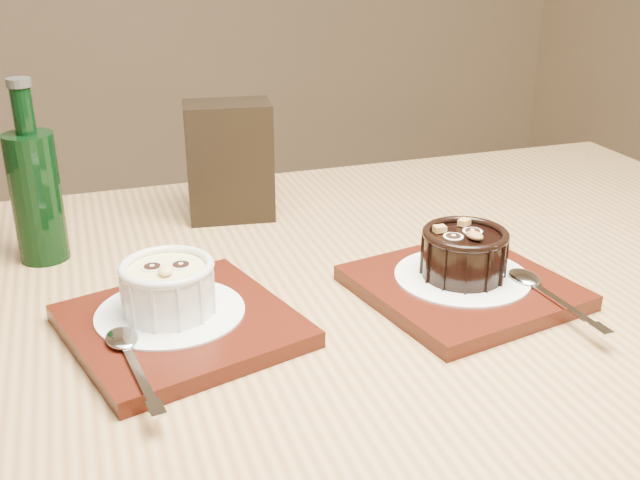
{
  "coord_description": "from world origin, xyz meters",
  "views": [
    {
      "loc": [
        -0.37,
        -0.35,
        1.08
      ],
      "look_at": [
        -0.12,
        0.22,
        0.81
      ],
      "focal_mm": 42.0,
      "sensor_mm": 36.0,
      "label": 1
    }
  ],
  "objects_px": {
    "condiment_stand": "(229,161)",
    "green_bottle": "(36,192)",
    "ramekin_white": "(168,285)",
    "ramekin_dark": "(464,251)",
    "tray_right": "(462,287)",
    "tray_left": "(181,326)",
    "table": "(321,388)"
  },
  "relations": [
    {
      "from": "table",
      "to": "tray_right",
      "type": "bearing_deg",
      "value": -13.52
    },
    {
      "from": "ramekin_white",
      "to": "condiment_stand",
      "type": "bearing_deg",
      "value": 75.8
    },
    {
      "from": "tray_left",
      "to": "ramekin_dark",
      "type": "relative_size",
      "value": 2.2
    },
    {
      "from": "table",
      "to": "green_bottle",
      "type": "relative_size",
      "value": 6.62
    },
    {
      "from": "table",
      "to": "ramekin_dark",
      "type": "xyz_separation_m",
      "value": [
        0.14,
        -0.03,
        0.13
      ]
    },
    {
      "from": "tray_left",
      "to": "tray_right",
      "type": "relative_size",
      "value": 1.0
    },
    {
      "from": "tray_left",
      "to": "ramekin_dark",
      "type": "bearing_deg",
      "value": -6.14
    },
    {
      "from": "ramekin_white",
      "to": "green_bottle",
      "type": "height_order",
      "value": "green_bottle"
    },
    {
      "from": "ramekin_dark",
      "to": "tray_right",
      "type": "bearing_deg",
      "value": -127.34
    },
    {
      "from": "table",
      "to": "tray_left",
      "type": "distance_m",
      "value": 0.16
    },
    {
      "from": "table",
      "to": "ramekin_white",
      "type": "xyz_separation_m",
      "value": [
        -0.14,
        0.02,
        0.13
      ]
    },
    {
      "from": "table",
      "to": "green_bottle",
      "type": "distance_m",
      "value": 0.35
    },
    {
      "from": "tray_right",
      "to": "condiment_stand",
      "type": "bearing_deg",
      "value": 115.91
    },
    {
      "from": "condiment_stand",
      "to": "green_bottle",
      "type": "bearing_deg",
      "value": -170.2
    },
    {
      "from": "tray_left",
      "to": "ramekin_white",
      "type": "bearing_deg",
      "value": 114.74
    },
    {
      "from": "ramekin_white",
      "to": "condiment_stand",
      "type": "height_order",
      "value": "condiment_stand"
    },
    {
      "from": "tray_right",
      "to": "ramekin_dark",
      "type": "distance_m",
      "value": 0.04
    },
    {
      "from": "table",
      "to": "ramekin_dark",
      "type": "relative_size",
      "value": 15.45
    },
    {
      "from": "tray_right",
      "to": "tray_left",
      "type": "bearing_deg",
      "value": 172.44
    },
    {
      "from": "ramekin_white",
      "to": "green_bottle",
      "type": "relative_size",
      "value": 0.43
    },
    {
      "from": "tray_left",
      "to": "tray_right",
      "type": "height_order",
      "value": "same"
    },
    {
      "from": "tray_left",
      "to": "tray_right",
      "type": "distance_m",
      "value": 0.27
    },
    {
      "from": "tray_right",
      "to": "green_bottle",
      "type": "xyz_separation_m",
      "value": [
        -0.36,
        0.25,
        0.07
      ]
    },
    {
      "from": "table",
      "to": "condiment_stand",
      "type": "height_order",
      "value": "condiment_stand"
    },
    {
      "from": "table",
      "to": "tray_right",
      "type": "xyz_separation_m",
      "value": [
        0.13,
        -0.03,
        0.1
      ]
    },
    {
      "from": "ramekin_white",
      "to": "ramekin_dark",
      "type": "relative_size",
      "value": 1.0
    },
    {
      "from": "tray_left",
      "to": "green_bottle",
      "type": "bearing_deg",
      "value": 113.6
    },
    {
      "from": "ramekin_white",
      "to": "green_bottle",
      "type": "bearing_deg",
      "value": 127.99
    },
    {
      "from": "ramekin_white",
      "to": "ramekin_dark",
      "type": "bearing_deg",
      "value": 5.81
    },
    {
      "from": "tray_left",
      "to": "condiment_stand",
      "type": "height_order",
      "value": "condiment_stand"
    },
    {
      "from": "table",
      "to": "tray_left",
      "type": "xyz_separation_m",
      "value": [
        -0.13,
        0.0,
        0.1
      ]
    },
    {
      "from": "table",
      "to": "ramekin_dark",
      "type": "height_order",
      "value": "ramekin_dark"
    }
  ]
}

